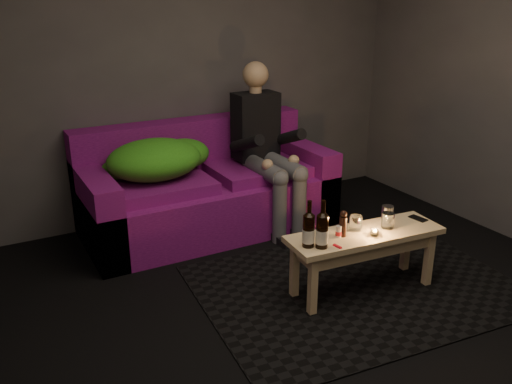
# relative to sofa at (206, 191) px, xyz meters

# --- Properties ---
(floor) EXTENTS (4.50, 4.50, 0.00)m
(floor) POSITION_rel_sofa_xyz_m (0.11, -1.82, -0.32)
(floor) COLOR black
(floor) RESTS_ON ground
(room) EXTENTS (4.50, 4.50, 4.50)m
(room) POSITION_rel_sofa_xyz_m (0.11, -1.35, 1.32)
(room) COLOR silver
(room) RESTS_ON ground
(rug) EXTENTS (2.25, 1.72, 0.01)m
(rug) POSITION_rel_sofa_xyz_m (0.48, -1.45, -0.32)
(rug) COLOR black
(rug) RESTS_ON floor
(sofa) EXTENTS (2.07, 0.93, 0.89)m
(sofa) POSITION_rel_sofa_xyz_m (0.00, 0.00, 0.00)
(sofa) COLOR #640D61
(sofa) RESTS_ON floor
(green_blanket) EXTENTS (0.91, 0.62, 0.31)m
(green_blanket) POSITION_rel_sofa_xyz_m (-0.41, -0.01, 0.35)
(green_blanket) COLOR #30901A
(green_blanket) RESTS_ON sofa
(person) EXTENTS (0.37, 0.86, 1.38)m
(person) POSITION_rel_sofa_xyz_m (0.48, -0.17, 0.39)
(person) COLOR black
(person) RESTS_ON sofa
(coffee_table) EXTENTS (1.09, 0.43, 0.43)m
(coffee_table) POSITION_rel_sofa_xyz_m (0.48, -1.50, 0.03)
(coffee_table) COLOR #D9BF7F
(coffee_table) RESTS_ON rug
(beer_bottle_a) EXTENTS (0.08, 0.08, 0.30)m
(beer_bottle_a) POSITION_rel_sofa_xyz_m (0.03, -1.50, 0.22)
(beer_bottle_a) COLOR black
(beer_bottle_a) RESTS_ON coffee_table
(beer_bottle_b) EXTENTS (0.08, 0.08, 0.31)m
(beer_bottle_b) POSITION_rel_sofa_xyz_m (0.09, -1.55, 0.23)
(beer_bottle_b) COLOR black
(beer_bottle_b) RESTS_ON coffee_table
(salt_shaker) EXTENTS (0.04, 0.04, 0.08)m
(salt_shaker) POSITION_rel_sofa_xyz_m (0.27, -1.48, 0.15)
(salt_shaker) COLOR silver
(salt_shaker) RESTS_ON coffee_table
(pepper_mill) EXTENTS (0.06, 0.06, 0.13)m
(pepper_mill) POSITION_rel_sofa_xyz_m (0.31, -1.48, 0.18)
(pepper_mill) COLOR black
(pepper_mill) RESTS_ON coffee_table
(tumbler_back) EXTENTS (0.10, 0.10, 0.10)m
(tumbler_back) POSITION_rel_sofa_xyz_m (0.44, -1.45, 0.16)
(tumbler_back) COLOR white
(tumbler_back) RESTS_ON coffee_table
(tealight) EXTENTS (0.05, 0.05, 0.04)m
(tealight) POSITION_rel_sofa_xyz_m (0.50, -1.57, 0.13)
(tealight) COLOR white
(tealight) RESTS_ON coffee_table
(tumbler_front) EXTENTS (0.09, 0.09, 0.11)m
(tumbler_front) POSITION_rel_sofa_xyz_m (0.65, -1.52, 0.17)
(tumbler_front) COLOR white
(tumbler_front) RESTS_ON coffee_table
(steel_cup) EXTENTS (0.10, 0.10, 0.11)m
(steel_cup) POSITION_rel_sofa_xyz_m (0.73, -1.43, 0.17)
(steel_cup) COLOR silver
(steel_cup) RESTS_ON coffee_table
(smartphone) EXTENTS (0.08, 0.13, 0.01)m
(smartphone) POSITION_rel_sofa_xyz_m (0.94, -1.51, 0.12)
(smartphone) COLOR black
(smartphone) RESTS_ON coffee_table
(red_lighter) EXTENTS (0.03, 0.07, 0.01)m
(red_lighter) POSITION_rel_sofa_xyz_m (0.18, -1.60, 0.12)
(red_lighter) COLOR red
(red_lighter) RESTS_ON coffee_table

